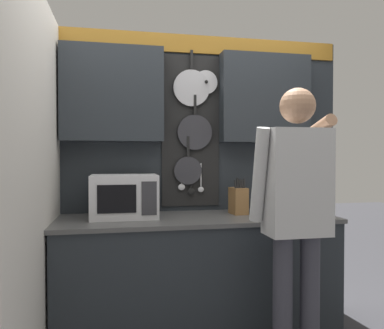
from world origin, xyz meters
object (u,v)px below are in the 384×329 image
Objects in this scene: microwave at (124,196)px; person at (296,203)px; utensil_crock at (259,202)px; knife_block at (238,200)px.

microwave is 0.27× the size of person.
utensil_crock is 0.64m from person.
person is at bearing -31.83° from microwave.
person is at bearing -90.90° from utensil_crock.
knife_block is 0.16× the size of person.
knife_block is at bearing -179.73° from utensil_crock.
utensil_crock is at bearing 89.10° from person.
microwave is at bearing -179.96° from knife_block.
person reaches higher than utensil_crock.
microwave reaches higher than knife_block.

